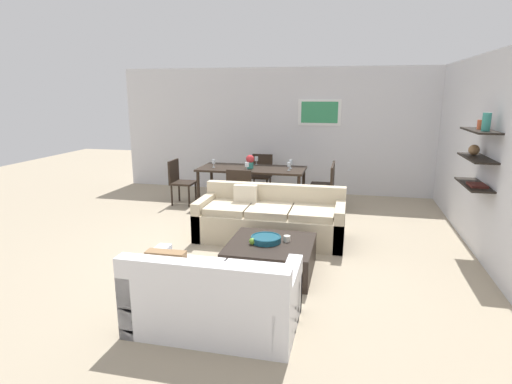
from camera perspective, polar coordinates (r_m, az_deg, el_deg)
The scene contains 21 objects.
ground_plane at distance 6.14m, azimuth 0.04°, elevation -7.28°, with size 18.00×18.00×0.00m, color tan.
back_wall_unit at distance 9.22m, azimuth 6.85°, elevation 8.24°, with size 8.40×0.09×2.70m.
right_wall_shelf_unit at distance 6.48m, azimuth 28.53°, elevation 4.54°, with size 0.34×8.20×2.70m.
sofa_beige at distance 6.33m, azimuth 1.97°, elevation -3.85°, with size 2.19×0.90×0.78m.
loveseat_white at distance 4.06m, azimuth -5.78°, elevation -14.14°, with size 1.54×0.90×0.78m.
coffee_table at distance 5.21m, azimuth 2.01°, elevation -8.90°, with size 1.03×1.02×0.38m.
decorative_bowl at distance 5.16m, azimuth 1.36°, elevation -6.40°, with size 0.37×0.37×0.07m.
candle_jar at distance 5.19m, azimuth 4.25°, elevation -6.36°, with size 0.08×0.08×0.07m, color silver.
apple_on_coffee_table at distance 5.07m, azimuth -0.52°, elevation -6.74°, with size 0.08×0.08×0.08m, color #669E2D.
dining_table at distance 8.11m, azimuth -0.56°, elevation 2.87°, with size 2.05×0.91×0.75m.
dining_chair_head at distance 8.97m, azimuth 0.72°, elevation 2.71°, with size 0.44×0.44×0.88m.
dining_chair_left_near at distance 8.40m, azimuth -10.44°, elevation 1.76°, with size 0.44×0.44×0.88m.
dining_chair_right_far at distance 8.14m, azimuth 9.63°, elevation 1.42°, with size 0.44×0.44×0.88m.
dining_chair_right_near at distance 7.74m, azimuth 9.45°, elevation 0.82°, with size 0.44×0.44×0.88m.
dining_chair_foot at distance 7.33m, azimuth -2.12°, elevation 0.28°, with size 0.44×0.44×0.88m.
wine_glass_right_near at distance 7.83m, azimuth 4.52°, elevation 3.74°, with size 0.07×0.07×0.15m.
wine_glass_right_far at distance 8.05m, azimuth 4.76°, elevation 4.04°, with size 0.07×0.07×0.16m.
wine_glass_left_near at distance 8.18m, azimuth -5.81°, elevation 4.11°, with size 0.06×0.06×0.15m.
wine_glass_head at distance 8.46m, azimuth 0.05°, elevation 4.52°, with size 0.07×0.07×0.16m.
wine_glass_foot at distance 7.70m, azimuth -1.25°, elevation 3.73°, with size 0.08×0.08×0.17m.
centerpiece_vase at distance 8.03m, azimuth -0.81°, elevation 4.25°, with size 0.16×0.16×0.26m.
Camera 1 is at (1.28, -5.60, 2.17)m, focal length 29.30 mm.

